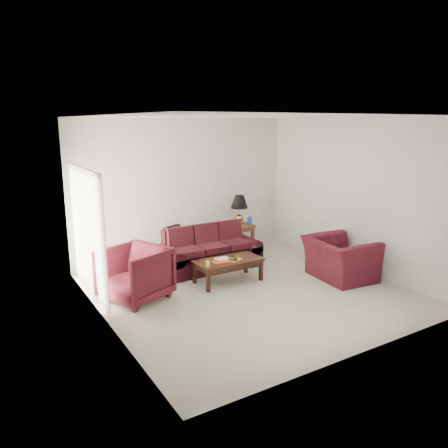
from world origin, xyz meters
The scene contains 19 objects.
floor centered at (0.00, 0.00, 0.00)m, with size 5.00×5.00×0.00m, color silver.
blinds centered at (-2.42, 1.30, 1.08)m, with size 0.10×2.00×2.16m, color silver.
sofa centered at (0.02, 1.42, 0.42)m, with size 2.06×0.89×0.84m, color black, non-canonical shape.
throw_pillow centered at (-0.55, 1.94, 0.67)m, with size 0.39×0.11×0.39m, color black.
end_table centered at (1.16, 2.15, 0.32)m, with size 0.59×0.59×0.64m, color #4E351B, non-canonical shape.
table_lamp centered at (1.23, 2.20, 0.97)m, with size 0.39×0.39×0.66m, color #C87D3E, non-canonical shape.
clock centered at (0.98, 2.02, 0.71)m, with size 0.14×0.05×0.14m, color silver.
blue_canister centered at (1.41, 2.05, 0.72)m, with size 0.10×0.10×0.17m, color #163995.
picture_frame centered at (1.04, 2.31, 0.72)m, with size 0.12×0.02×0.15m, color white.
floor_lamp centered at (-2.21, 2.11, 0.84)m, with size 0.27×0.27×1.67m, color white, non-canonical shape.
armchair_left centered at (-1.83, 0.69, 0.45)m, with size 0.96×0.99×0.90m, color #48101B.
armchair_right centered at (1.85, -0.34, 0.39)m, with size 1.20×1.05×0.78m, color #46101B.
coffee_table centered at (-0.06, 0.60, 0.22)m, with size 1.24×0.62×0.44m, color black, non-canonical shape.
magazine_red centered at (-0.27, 0.53, 0.44)m, with size 0.25×0.19×0.01m, color #CD4114.
magazine_white centered at (-0.15, 0.67, 0.44)m, with size 0.26×0.19×0.01m, color silver.
magazine_orange centered at (0.02, 0.52, 0.44)m, with size 0.27×0.20×0.02m, color gold.
remote_a centered at (-0.05, 0.46, 0.46)m, with size 0.05×0.17×0.02m, color black.
remote_b centered at (0.05, 0.57, 0.46)m, with size 0.05×0.17×0.02m, color black.
yellow_glass centered at (-0.60, 0.42, 0.49)m, with size 0.06×0.06×0.11m, color #FFF938.
Camera 1 is at (-4.12, -5.96, 2.91)m, focal length 35.00 mm.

